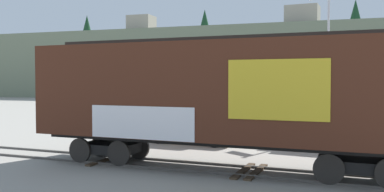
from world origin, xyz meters
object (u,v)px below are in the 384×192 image
Objects in this scene: flagpole at (325,41)px; parked_car_tan at (193,126)px; freight_car at (221,93)px; parked_car_white at (317,128)px.

flagpole is 1.89× the size of parked_car_tan.
freight_car is 3.02× the size of parked_car_tan.
flagpole is 2.00× the size of parked_car_white.
flagpole is (3.27, 10.14, 2.55)m from freight_car.
parked_car_white is (2.99, 5.94, -1.76)m from freight_car.
parked_car_white is at bearing -93.74° from flagpole.
freight_car is 6.60m from parked_car_tan.
parked_car_white is (5.87, 0.28, 0.06)m from parked_car_tan.
freight_car is at bearing -116.74° from parked_car_white.
freight_car is 1.60× the size of flagpole.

